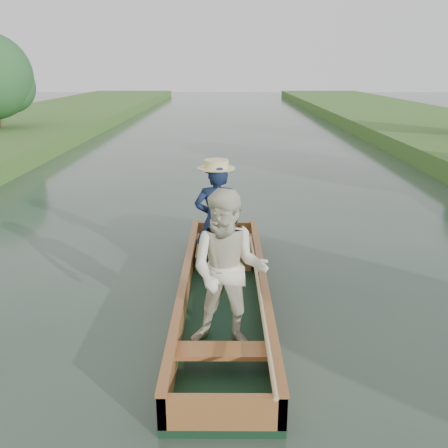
{
  "coord_description": "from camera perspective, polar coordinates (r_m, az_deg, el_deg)",
  "views": [
    {
      "loc": [
        0.03,
        -6.01,
        3.03
      ],
      "look_at": [
        0.0,
        0.6,
        0.95
      ],
      "focal_mm": 40.0,
      "sensor_mm": 36.0,
      "label": 1
    }
  ],
  "objects": [
    {
      "name": "punt",
      "position": [
        6.26,
        0.0,
        -4.92
      ],
      "size": [
        1.12,
        5.18,
        1.85
      ],
      "color": "black",
      "rests_on": "ground"
    },
    {
      "name": "trees_far",
      "position": [
        14.62,
        1.85,
        15.23
      ],
      "size": [
        22.83,
        14.87,
        4.41
      ],
      "color": "#47331E",
      "rests_on": "ground"
    },
    {
      "name": "ground",
      "position": [
        6.73,
        -0.03,
        -9.29
      ],
      "size": [
        120.0,
        120.0,
        0.0
      ],
      "primitive_type": "plane",
      "color": "#283D30",
      "rests_on": "ground"
    }
  ]
}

